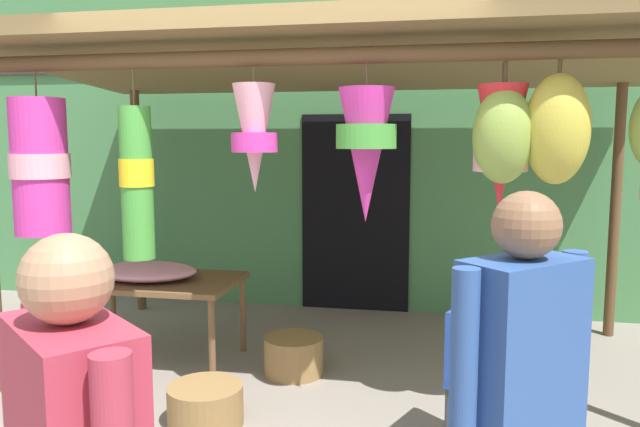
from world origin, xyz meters
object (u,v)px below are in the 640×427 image
object	(u,v)px
folding_chair	(479,367)
wicker_basket_spare	(205,405)
wicker_basket_by_table	(294,355)
display_table	(157,287)
flower_heap_on_table	(148,271)
vendor_in_orange	(519,393)

from	to	relation	value
folding_chair	wicker_basket_spare	distance (m)	1.67
wicker_basket_by_table	display_table	bearing A→B (deg)	177.43
flower_heap_on_table	vendor_in_orange	xyz separation A→B (m)	(2.47, -2.33, 0.20)
flower_heap_on_table	folding_chair	xyz separation A→B (m)	(2.44, -0.97, -0.23)
wicker_basket_by_table	vendor_in_orange	size ratio (longest dim) A/B	0.28
folding_chair	wicker_basket_spare	world-z (taller)	folding_chair
wicker_basket_by_table	wicker_basket_spare	size ratio (longest dim) A/B	0.95
flower_heap_on_table	wicker_basket_spare	xyz separation A→B (m)	(0.82, -0.92, -0.61)
wicker_basket_by_table	vendor_in_orange	world-z (taller)	vendor_in_orange
display_table	vendor_in_orange	bearing A→B (deg)	-44.34
display_table	folding_chair	xyz separation A→B (m)	(2.39, -1.00, -0.10)
wicker_basket_by_table	vendor_in_orange	distance (m)	2.77
flower_heap_on_table	wicker_basket_by_table	xyz separation A→B (m)	(1.16, -0.02, -0.59)
folding_chair	wicker_basket_by_table	distance (m)	1.63
folding_chair	vendor_in_orange	size ratio (longest dim) A/B	0.53
display_table	wicker_basket_by_table	xyz separation A→B (m)	(1.11, -0.05, -0.46)
wicker_basket_spare	folding_chair	bearing A→B (deg)	-1.87
wicker_basket_spare	vendor_in_orange	distance (m)	2.32
wicker_basket_by_table	wicker_basket_spare	xyz separation A→B (m)	(-0.34, -0.90, -0.02)
wicker_basket_spare	vendor_in_orange	bearing A→B (deg)	-40.58
display_table	flower_heap_on_table	xyz separation A→B (m)	(-0.05, -0.03, 0.13)
vendor_in_orange	flower_heap_on_table	bearing A→B (deg)	136.65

